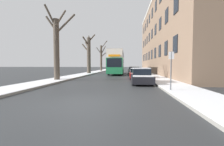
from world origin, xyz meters
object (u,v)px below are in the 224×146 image
Objects in this scene: bare_tree_left_1 at (89,54)px; pedestrian_left_sidewalk at (57,71)px; street_sign_post at (171,69)px; parked_car_1 at (137,74)px; parked_car_2 at (134,71)px; parked_car_3 at (133,70)px; double_decker_bus at (117,61)px; bare_tree_left_0 at (57,45)px; parked_car_0 at (141,77)px; bare_tree_left_2 at (101,57)px.

pedestrian_left_sidewalk is at bearing -92.49° from bare_tree_left_1.
bare_tree_left_1 is 22.04m from street_sign_post.
parked_car_1 is 0.95× the size of parked_car_2.
parked_car_3 reaches higher than parked_car_1.
parked_car_1 is at bearing -90.00° from parked_car_2.
double_decker_bus is 4.68m from parked_car_2.
bare_tree_left_0 reaches higher than double_decker_bus.
double_decker_bus is 2.75× the size of parked_car_3.
bare_tree_left_0 reaches higher than street_sign_post.
bare_tree_left_0 is 3.01m from pedestrian_left_sidewalk.
double_decker_bus is at bearing -144.44° from parked_car_3.
bare_tree_left_0 is 0.74× the size of double_decker_bus.
double_decker_bus is (5.52, -0.39, -1.50)m from bare_tree_left_1.
street_sign_post reaches higher than parked_car_0.
bare_tree_left_1 is 13.48m from parked_car_1.
bare_tree_left_2 is at bearing -78.44° from pedestrian_left_sidewalk.
parked_car_1 is 6.41m from parked_car_2.
double_decker_bus is 5.93× the size of pedestrian_left_sidewalk.
pedestrian_left_sidewalk is at bearing -163.19° from parked_car_1.
street_sign_post is (1.39, -4.18, 0.79)m from parked_car_0.
parked_car_2 is at bearing -41.96° from double_decker_bus.
parked_car_2 is 1.81× the size of street_sign_post.
double_decker_bus is 15.29m from parked_car_0.
bare_tree_left_1 is 3.07× the size of street_sign_post.
parked_car_2 is at bearing -20.58° from bare_tree_left_1.
parked_car_3 is (8.75, 1.92, -3.27)m from bare_tree_left_1.
pedestrian_left_sidewalk is at bearing 147.12° from street_sign_post.
bare_tree_left_2 is at bearing 125.38° from parked_car_3.
bare_tree_left_2 is 4.65× the size of pedestrian_left_sidewalk.
parked_car_2 is at bearing 49.05° from bare_tree_left_0.
bare_tree_left_1 is at bearing 159.42° from parked_car_2.
street_sign_post is at bearing -85.08° from parked_car_2.
parked_car_0 is (3.22, -14.84, -1.78)m from double_decker_bus.
double_decker_bus reaches higher than street_sign_post.
pedestrian_left_sidewalk is (-6.07, -12.12, -1.42)m from double_decker_bus.
bare_tree_left_0 is 1.79× the size of parked_car_2.
parked_car_3 is 17.16m from pedestrian_left_sidewalk.
parked_car_1 is at bearing 98.13° from street_sign_post.
street_sign_post is at bearing -30.55° from bare_tree_left_0.
bare_tree_left_2 is (0.22, 27.39, 0.25)m from bare_tree_left_0.
bare_tree_left_0 is 0.95× the size of bare_tree_left_2.
parked_car_1 is 9.72m from pedestrian_left_sidewalk.
parked_car_3 is at bearing 93.72° from street_sign_post.
parked_car_2 is (8.78, 10.12, -3.16)m from bare_tree_left_0.
bare_tree_left_2 reaches higher than parked_car_1.
bare_tree_left_0 is at bearing -113.12° from double_decker_bus.
parked_car_1 is (8.57, -23.68, -3.48)m from bare_tree_left_2.
parked_car_2 is (3.22, -2.90, -1.76)m from double_decker_bus.
bare_tree_left_1 is 9.53m from parked_car_3.
bare_tree_left_0 is 12.05m from street_sign_post.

